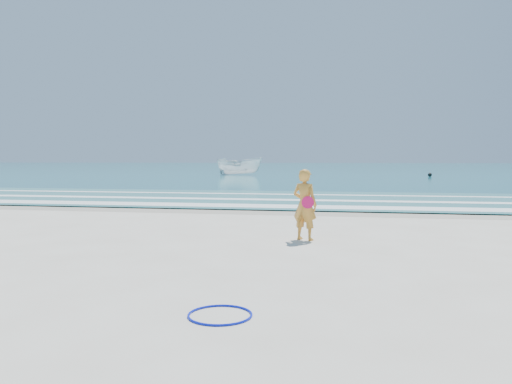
# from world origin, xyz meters

# --- Properties ---
(ground) EXTENTS (400.00, 400.00, 0.00)m
(ground) POSITION_xyz_m (0.00, 0.00, 0.00)
(ground) COLOR silver
(ground) RESTS_ON ground
(wet_sand) EXTENTS (400.00, 2.40, 0.00)m
(wet_sand) POSITION_xyz_m (0.00, 9.00, 0.00)
(wet_sand) COLOR #B2A893
(wet_sand) RESTS_ON ground
(ocean) EXTENTS (400.00, 190.00, 0.04)m
(ocean) POSITION_xyz_m (0.00, 105.00, 0.02)
(ocean) COLOR #19727F
(ocean) RESTS_ON ground
(shallow) EXTENTS (400.00, 10.00, 0.01)m
(shallow) POSITION_xyz_m (0.00, 14.00, 0.04)
(shallow) COLOR #59B7AD
(shallow) RESTS_ON ocean
(foam_near) EXTENTS (400.00, 1.40, 0.01)m
(foam_near) POSITION_xyz_m (0.00, 10.30, 0.05)
(foam_near) COLOR white
(foam_near) RESTS_ON shallow
(foam_mid) EXTENTS (400.00, 0.90, 0.01)m
(foam_mid) POSITION_xyz_m (0.00, 13.20, 0.05)
(foam_mid) COLOR white
(foam_mid) RESTS_ON shallow
(foam_far) EXTENTS (400.00, 0.60, 0.01)m
(foam_far) POSITION_xyz_m (0.00, 16.50, 0.05)
(foam_far) COLOR white
(foam_far) RESTS_ON shallow
(hoop) EXTENTS (0.93, 0.93, 0.03)m
(hoop) POSITION_xyz_m (0.70, -2.49, 0.01)
(hoop) COLOR #0B1ACD
(hoop) RESTS_ON ground
(boat) EXTENTS (5.07, 1.99, 1.94)m
(boat) POSITION_xyz_m (-9.55, 45.04, 1.01)
(boat) COLOR white
(boat) RESTS_ON ocean
(buoy) EXTENTS (0.39, 0.39, 0.39)m
(buoy) POSITION_xyz_m (10.00, 43.37, 0.23)
(buoy) COLOR black
(buoy) RESTS_ON ocean
(woman) EXTENTS (0.68, 0.58, 1.59)m
(woman) POSITION_xyz_m (1.19, 3.08, 0.79)
(woman) COLOR gold
(woman) RESTS_ON ground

